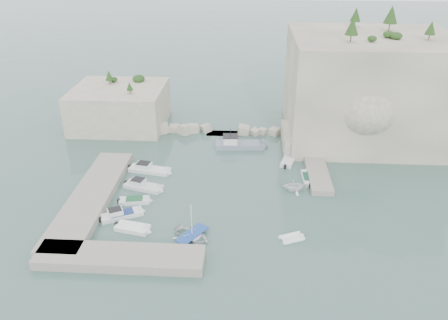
# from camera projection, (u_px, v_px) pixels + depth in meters

# --- Properties ---
(ground) EXTENTS (400.00, 400.00, 0.00)m
(ground) POSITION_uv_depth(u_px,v_px,m) (221.00, 201.00, 57.25)
(ground) COLOR #41625B
(ground) RESTS_ON ground
(cliff_east) EXTENTS (26.00, 22.00, 17.00)m
(cliff_east) POSITION_uv_depth(u_px,v_px,m) (368.00, 88.00, 72.52)
(cliff_east) COLOR beige
(cliff_east) RESTS_ON ground
(cliff_terrace) EXTENTS (8.00, 10.00, 2.50)m
(cliff_terrace) POSITION_uv_depth(u_px,v_px,m) (307.00, 138.00, 71.95)
(cliff_terrace) COLOR beige
(cliff_terrace) RESTS_ON ground
(outcrop_west) EXTENTS (16.00, 14.00, 7.00)m
(outcrop_west) POSITION_uv_depth(u_px,v_px,m) (120.00, 106.00, 78.87)
(outcrop_west) COLOR beige
(outcrop_west) RESTS_ON ground
(quay_west) EXTENTS (5.00, 24.00, 1.10)m
(quay_west) POSITION_uv_depth(u_px,v_px,m) (91.00, 198.00, 57.02)
(quay_west) COLOR #9E9689
(quay_west) RESTS_ON ground
(quay_south) EXTENTS (18.00, 4.00, 1.10)m
(quay_south) POSITION_uv_depth(u_px,v_px,m) (120.00, 257.00, 46.45)
(quay_south) COLOR #9E9689
(quay_south) RESTS_ON ground
(ledge_east) EXTENTS (3.00, 16.00, 0.80)m
(ledge_east) POSITION_uv_depth(u_px,v_px,m) (316.00, 166.00, 65.22)
(ledge_east) COLOR #9E9689
(ledge_east) RESTS_ON ground
(breakwater) EXTENTS (28.00, 3.00, 1.40)m
(breakwater) POSITION_uv_depth(u_px,v_px,m) (224.00, 130.00, 76.49)
(breakwater) COLOR beige
(breakwater) RESTS_ON ground
(motorboat_a) EXTENTS (6.99, 3.23, 1.40)m
(motorboat_a) POSITION_uv_depth(u_px,v_px,m) (150.00, 171.00, 64.45)
(motorboat_a) COLOR silver
(motorboat_a) RESTS_ON ground
(motorboat_b) EXTENTS (6.22, 3.54, 1.40)m
(motorboat_b) POSITION_uv_depth(u_px,v_px,m) (144.00, 188.00, 60.16)
(motorboat_b) COLOR silver
(motorboat_b) RESTS_ON ground
(motorboat_c) EXTENTS (4.46, 2.21, 0.70)m
(motorboat_c) POSITION_uv_depth(u_px,v_px,m) (135.00, 202.00, 57.01)
(motorboat_c) COLOR silver
(motorboat_c) RESTS_ON ground
(motorboat_d) EXTENTS (5.81, 4.05, 1.40)m
(motorboat_d) POSITION_uv_depth(u_px,v_px,m) (122.00, 217.00, 54.11)
(motorboat_d) COLOR white
(motorboat_d) RESTS_ON ground
(motorboat_e) EXTENTS (4.70, 2.72, 0.70)m
(motorboat_e) POSITION_uv_depth(u_px,v_px,m) (133.00, 230.00, 51.72)
(motorboat_e) COLOR white
(motorboat_e) RESTS_ON ground
(rowboat) EXTENTS (5.78, 5.42, 0.97)m
(rowboat) POSITION_uv_depth(u_px,v_px,m) (192.00, 238.00, 50.38)
(rowboat) COLOR white
(rowboat) RESTS_ON ground
(inflatable_dinghy) EXTENTS (3.26, 2.47, 0.44)m
(inflatable_dinghy) POSITION_uv_depth(u_px,v_px,m) (291.00, 239.00, 50.09)
(inflatable_dinghy) COLOR white
(inflatable_dinghy) RESTS_ON ground
(tender_east_a) EXTENTS (3.75, 3.35, 1.78)m
(tender_east_a) POSITION_uv_depth(u_px,v_px,m) (294.00, 190.00, 59.71)
(tender_east_a) COLOR white
(tender_east_a) RESTS_ON ground
(tender_east_b) EXTENTS (1.74, 4.70, 0.70)m
(tender_east_b) POSITION_uv_depth(u_px,v_px,m) (308.00, 180.00, 62.24)
(tender_east_b) COLOR silver
(tender_east_b) RESTS_ON ground
(tender_east_c) EXTENTS (3.12, 5.53, 0.70)m
(tender_east_c) POSITION_uv_depth(u_px,v_px,m) (289.00, 161.00, 67.31)
(tender_east_c) COLOR silver
(tender_east_c) RESTS_ON ground
(tender_east_d) EXTENTS (4.63, 2.01, 1.75)m
(tender_east_d) POSITION_uv_depth(u_px,v_px,m) (297.00, 157.00, 68.56)
(tender_east_d) COLOR white
(tender_east_d) RESTS_ON ground
(work_boat) EXTENTS (8.93, 3.18, 2.20)m
(work_boat) POSITION_uv_depth(u_px,v_px,m) (240.00, 147.00, 71.75)
(work_boat) COLOR slate
(work_boat) RESTS_ON ground
(rowboat_mast) EXTENTS (0.10, 0.10, 4.20)m
(rowboat_mast) POSITION_uv_depth(u_px,v_px,m) (191.00, 219.00, 49.19)
(rowboat_mast) COLOR white
(rowboat_mast) RESTS_ON rowboat
(vegetation) EXTENTS (53.48, 13.88, 13.40)m
(vegetation) POSITION_uv_depth(u_px,v_px,m) (342.00, 27.00, 69.70)
(vegetation) COLOR #1E4219
(vegetation) RESTS_ON ground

